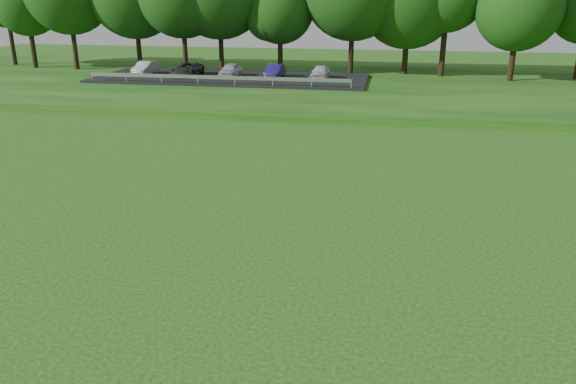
# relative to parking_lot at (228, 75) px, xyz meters

# --- Properties ---
(berm) EXTENTS (130.00, 30.00, 0.60)m
(berm) POSITION_rel_parking_lot_xyz_m (24.21, 1.20, -0.72)
(berm) COLOR #0D440E
(berm) RESTS_ON ground
(walking_path) EXTENTS (130.00, 1.60, 0.04)m
(walking_path) POSITION_rel_parking_lot_xyz_m (24.21, -12.80, -1.00)
(walking_path) COLOR gray
(walking_path) RESTS_ON ground
(parking_lot) EXTENTS (24.00, 9.00, 1.38)m
(parking_lot) POSITION_rel_parking_lot_xyz_m (0.00, 0.00, 0.00)
(parking_lot) COLOR black
(parking_lot) RESTS_ON berm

